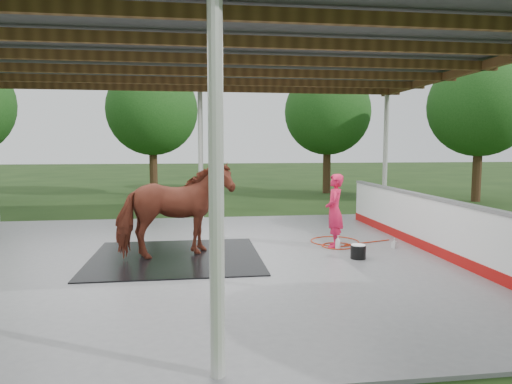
{
  "coord_description": "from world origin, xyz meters",
  "views": [
    {
      "loc": [
        -0.2,
        -8.82,
        2.22
      ],
      "look_at": [
        1.0,
        -0.02,
        1.32
      ],
      "focal_mm": 32.0,
      "sensor_mm": 36.0,
      "label": 1
    }
  ],
  "objects": [
    {
      "name": "ground",
      "position": [
        0.0,
        0.0,
        0.0
      ],
      "size": [
        100.0,
        100.0,
        0.0
      ],
      "primitive_type": "plane",
      "color": "#1E3814"
    },
    {
      "name": "concrete_slab",
      "position": [
        0.0,
        0.0,
        0.03
      ],
      "size": [
        12.0,
        10.0,
        0.05
      ],
      "primitive_type": "cube",
      "color": "slate",
      "rests_on": "ground"
    },
    {
      "name": "pavilion_structure",
      "position": [
        0.0,
        -0.0,
        3.97
      ],
      "size": [
        12.6,
        10.6,
        4.05
      ],
      "color": "beige",
      "rests_on": "ground"
    },
    {
      "name": "dasher_board",
      "position": [
        4.6,
        0.0,
        0.59
      ],
      "size": [
        0.16,
        8.0,
        1.15
      ],
      "color": "#A70F0D",
      "rests_on": "concrete_slab"
    },
    {
      "name": "tree_belt",
      "position": [
        0.3,
        0.9,
        3.79
      ],
      "size": [
        28.0,
        28.0,
        5.8
      ],
      "color": "#382314",
      "rests_on": "ground"
    },
    {
      "name": "rubber_mat",
      "position": [
        -0.57,
        0.01,
        0.06
      ],
      "size": [
        3.24,
        3.04,
        0.02
      ],
      "primitive_type": "cube",
      "color": "black",
      "rests_on": "concrete_slab"
    },
    {
      "name": "horse",
      "position": [
        -0.57,
        0.01,
        0.99
      ],
      "size": [
        2.37,
        1.64,
        1.83
      ],
      "primitive_type": "imported",
      "rotation": [
        0.0,
        0.0,
        1.91
      ],
      "color": "brown",
      "rests_on": "rubber_mat"
    },
    {
      "name": "handler",
      "position": [
        2.77,
        0.52,
        0.84
      ],
      "size": [
        0.55,
        0.67,
        1.58
      ],
      "primitive_type": "imported",
      "rotation": [
        0.0,
        0.0,
        -1.91
      ],
      "color": "#D21641",
      "rests_on": "concrete_slab"
    },
    {
      "name": "wash_bucket",
      "position": [
        2.92,
        -0.54,
        0.19
      ],
      "size": [
        0.29,
        0.29,
        0.27
      ],
      "color": "black",
      "rests_on": "concrete_slab"
    },
    {
      "name": "soap_bottle_a",
      "position": [
        2.78,
        0.29,
        0.2
      ],
      "size": [
        0.16,
        0.16,
        0.29
      ],
      "primitive_type": "imported",
      "rotation": [
        0.0,
        0.0,
        0.69
      ],
      "color": "silver",
      "rests_on": "concrete_slab"
    },
    {
      "name": "soap_bottle_b",
      "position": [
        4.0,
        0.22,
        0.15
      ],
      "size": [
        0.13,
        0.13,
        0.21
      ],
      "primitive_type": "imported",
      "rotation": [
        0.0,
        0.0,
        -0.98
      ],
      "color": "#338CD8",
      "rests_on": "concrete_slab"
    },
    {
      "name": "hose_coil",
      "position": [
        2.94,
        0.9,
        0.06
      ],
      "size": [
        1.83,
        1.37,
        0.02
      ],
      "color": "#B52B0C",
      "rests_on": "concrete_slab"
    }
  ]
}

